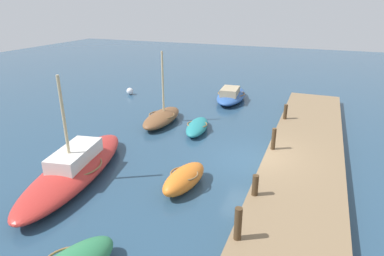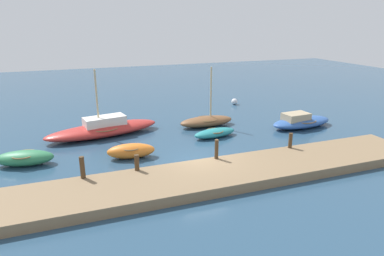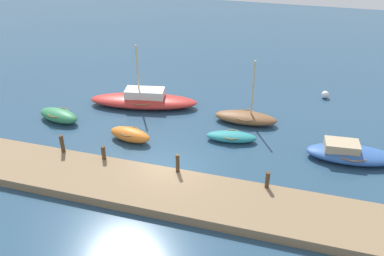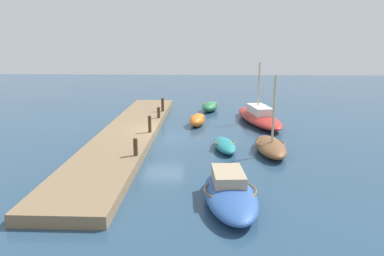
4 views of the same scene
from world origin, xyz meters
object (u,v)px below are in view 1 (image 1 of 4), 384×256
Objects in this scene: sailboat_red at (75,168)px; mooring_post_east at (285,112)px; rowboat_teal at (197,127)px; rowboat_brown at (162,117)px; motorboat_blue at (231,95)px; mooring_post_mid_east at (274,139)px; mooring_post_mid_west at (255,185)px; marker_buoy at (130,91)px; mooring_post_west at (238,224)px; dinghy_orange at (184,178)px.

sailboat_red is 9.01× the size of mooring_post_east.
rowboat_brown reaches higher than rowboat_teal.
mooring_post_mid_east is at bearing -157.69° from motorboat_blue.
mooring_post_east is (8.86, 0.00, 0.04)m from mooring_post_mid_west.
mooring_post_mid_west is at bearing -134.86° from rowboat_brown.
marker_buoy is (-1.28, 8.03, -0.16)m from motorboat_blue.
sailboat_red reaches higher than rowboat_brown.
motorboat_blue is at bearing 47.07° from mooring_post_east.
mooring_post_west is (-15.51, -4.43, 0.58)m from motorboat_blue.
sailboat_red is 2.49× the size of rowboat_teal.
dinghy_orange is 9.10m from mooring_post_east.
sailboat_red is at bearing 162.99° from motorboat_blue.
dinghy_orange is 0.65× the size of rowboat_brown.
dinghy_orange is at bearing 161.55° from mooring_post_east.
rowboat_teal is 2.54m from rowboat_brown.
mooring_post_mid_west is 1.44× the size of marker_buoy.
sailboat_red reaches higher than motorboat_blue.
rowboat_teal is 5.77× the size of marker_buoy.
mooring_post_east is at bearing -10.30° from dinghy_orange.
rowboat_teal is at bearing -124.94° from marker_buoy.
mooring_post_west is at bearing 180.00° from mooring_post_mid_west.
motorboat_blue is 1.58× the size of rowboat_teal.
mooring_post_mid_west is (2.53, 0.00, -0.13)m from mooring_post_west.
sailboat_red is 14.35× the size of marker_buoy.
mooring_post_mid_east is (4.24, 0.00, 0.13)m from mooring_post_mid_west.
mooring_post_east is at bearing 0.00° from mooring_post_mid_east.
rowboat_brown is 5.46× the size of mooring_post_mid_west.
mooring_post_mid_east is (4.98, -7.46, 0.52)m from sailboat_red.
marker_buoy is at bearing 46.66° from rowboat_teal.
motorboat_blue is 6.79m from rowboat_teal.
rowboat_brown is 7.38m from marker_buoy.
mooring_post_east is (9.60, -7.46, 0.43)m from sailboat_red.
mooring_post_mid_west reaches higher than motorboat_blue.
motorboat_blue reaches higher than dinghy_orange.
rowboat_brown is at bearing 46.77° from mooring_post_mid_west.
rowboat_teal is (5.94, 1.70, -0.14)m from dinghy_orange.
mooring_post_mid_east is at bearing -67.05° from sailboat_red.
rowboat_brown is at bearing 37.62° from mooring_post_west.
sailboat_red is 7.39m from rowboat_brown.
sailboat_red is 1.83× the size of rowboat_brown.
mooring_post_west is at bearing -114.31° from sailboat_red.
motorboat_blue is at bearing -23.24° from sailboat_red.
rowboat_brown is at bearing 152.76° from motorboat_blue.
dinghy_orange is 7.65m from rowboat_brown.
mooring_post_west is 11.39m from mooring_post_east.
dinghy_orange is 4.96m from mooring_post_mid_east.
mooring_post_mid_west is at bearing -151.95° from rowboat_teal.
mooring_post_west is 6.77m from mooring_post_mid_east.
dinghy_orange is at bearing -177.60° from motorboat_blue.
dinghy_orange is 6.18m from rowboat_teal.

